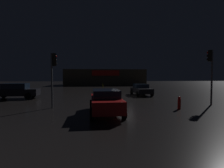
# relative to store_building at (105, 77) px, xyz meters

# --- Properties ---
(ground_plane) EXTENTS (120.00, 120.00, 0.00)m
(ground_plane) POSITION_rel_store_building_xyz_m (0.67, -27.73, -2.01)
(ground_plane) COLOR black
(store_building) EXTENTS (20.46, 9.22, 4.02)m
(store_building) POSITION_rel_store_building_xyz_m (0.00, 0.00, 0.00)
(store_building) COLOR brown
(store_building) RESTS_ON ground
(traffic_signal_main) EXTENTS (0.42, 0.42, 4.42)m
(traffic_signal_main) POSITION_rel_store_building_xyz_m (6.84, -33.90, 1.14)
(traffic_signal_main) COLOR #595B60
(traffic_signal_main) RESTS_ON ground
(traffic_signal_opposite) EXTENTS (0.42, 0.42, 3.97)m
(traffic_signal_opposite) POSITION_rel_store_building_xyz_m (-5.48, -34.18, 0.96)
(traffic_signal_opposite) COLOR #595B60
(traffic_signal_opposite) RESTS_ON ground
(car_near) EXTENTS (4.61, 2.19, 1.58)m
(car_near) POSITION_rel_store_building_xyz_m (-10.62, -28.47, -1.19)
(car_near) COLOR black
(car_near) RESTS_ON ground
(car_far) EXTENTS (2.14, 3.92, 1.35)m
(car_far) POSITION_rel_store_building_xyz_m (3.10, -26.40, -1.31)
(car_far) COLOR black
(car_far) RESTS_ON ground
(car_crossing) EXTENTS (2.06, 4.52, 1.50)m
(car_crossing) POSITION_rel_store_building_xyz_m (-1.80, -36.59, -1.22)
(car_crossing) COLOR #A51414
(car_crossing) RESTS_ON ground
(fire_hydrant) EXTENTS (0.22, 0.22, 0.90)m
(fire_hydrant) POSITION_rel_store_building_xyz_m (3.44, -35.55, -1.57)
(fire_hydrant) COLOR red
(fire_hydrant) RESTS_ON ground
(bollard_kerb_a) EXTENTS (0.09, 0.09, 1.12)m
(bollard_kerb_a) POSITION_rel_store_building_xyz_m (-1.29, -19.74, -1.45)
(bollard_kerb_a) COLOR gold
(bollard_kerb_a) RESTS_ON ground
(bollard_kerb_b) EXTENTS (0.10, 0.10, 1.09)m
(bollard_kerb_b) POSITION_rel_store_building_xyz_m (3.39, -21.15, -1.47)
(bollard_kerb_b) COLOR #595B60
(bollard_kerb_b) RESTS_ON ground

